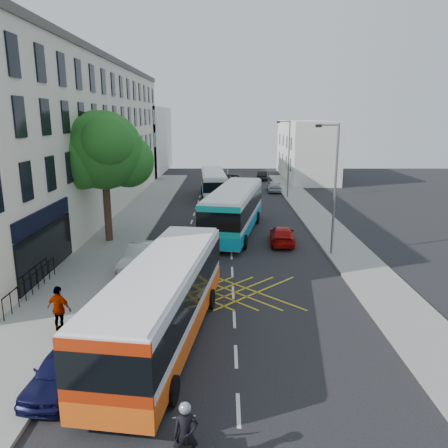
{
  "coord_description": "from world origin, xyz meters",
  "views": [
    {
      "loc": [
        -0.39,
        -14.32,
        8.51
      ],
      "look_at": [
        -0.47,
        11.36,
        2.2
      ],
      "focal_mm": 35.0,
      "sensor_mm": 36.0,
      "label": 1
    }
  ],
  "objects_px": {
    "bus_far": "(213,184)",
    "pedestrian_far": "(59,309)",
    "distant_car_silver": "(274,186)",
    "parked_car_blue": "(64,369)",
    "distant_car_dark": "(263,175)",
    "lamp_near": "(334,183)",
    "street_tree": "(103,151)",
    "bus_mid": "(234,210)",
    "lamp_far": "(288,155)",
    "parked_car_silver": "(142,257)",
    "motorbike": "(186,438)",
    "bus_near": "(164,300)",
    "red_hatchback": "(282,235)",
    "distant_car_grey": "(233,180)"
  },
  "relations": [
    {
      "from": "lamp_far",
      "to": "distant_car_silver",
      "type": "height_order",
      "value": "lamp_far"
    },
    {
      "from": "street_tree",
      "to": "parked_car_silver",
      "type": "distance_m",
      "value": 8.64
    },
    {
      "from": "lamp_far",
      "to": "bus_far",
      "type": "distance_m",
      "value": 8.46
    },
    {
      "from": "bus_near",
      "to": "red_hatchback",
      "type": "distance_m",
      "value": 14.93
    },
    {
      "from": "parked_car_blue",
      "to": "distant_car_dark",
      "type": "bearing_deg",
      "value": 84.39
    },
    {
      "from": "bus_near",
      "to": "parked_car_silver",
      "type": "bearing_deg",
      "value": 114.21
    },
    {
      "from": "bus_near",
      "to": "distant_car_dark",
      "type": "height_order",
      "value": "bus_near"
    },
    {
      "from": "lamp_near",
      "to": "distant_car_grey",
      "type": "height_order",
      "value": "lamp_near"
    },
    {
      "from": "red_hatchback",
      "to": "street_tree",
      "type": "bearing_deg",
      "value": 4.24
    },
    {
      "from": "lamp_far",
      "to": "distant_car_dark",
      "type": "height_order",
      "value": "lamp_far"
    },
    {
      "from": "street_tree",
      "to": "bus_mid",
      "type": "bearing_deg",
      "value": 16.24
    },
    {
      "from": "bus_far",
      "to": "parked_car_blue",
      "type": "xyz_separation_m",
      "value": [
        -3.92,
        -34.0,
        -0.89
      ]
    },
    {
      "from": "parked_car_silver",
      "to": "distant_car_grey",
      "type": "bearing_deg",
      "value": 86.88
    },
    {
      "from": "bus_far",
      "to": "street_tree",
      "type": "bearing_deg",
      "value": -115.74
    },
    {
      "from": "parked_car_blue",
      "to": "red_hatchback",
      "type": "xyz_separation_m",
      "value": [
        9.13,
        16.51,
        -0.04
      ]
    },
    {
      "from": "lamp_far",
      "to": "parked_car_blue",
      "type": "distance_m",
      "value": 36.04
    },
    {
      "from": "lamp_near",
      "to": "distant_car_silver",
      "type": "height_order",
      "value": "lamp_near"
    },
    {
      "from": "lamp_far",
      "to": "bus_mid",
      "type": "height_order",
      "value": "lamp_far"
    },
    {
      "from": "bus_near",
      "to": "motorbike",
      "type": "bearing_deg",
      "value": -69.81
    },
    {
      "from": "distant_car_grey",
      "to": "distant_car_dark",
      "type": "bearing_deg",
      "value": 47.45
    },
    {
      "from": "distant_car_silver",
      "to": "distant_car_dark",
      "type": "relative_size",
      "value": 1.03
    },
    {
      "from": "street_tree",
      "to": "parked_car_blue",
      "type": "bearing_deg",
      "value": -80.17
    },
    {
      "from": "parked_car_silver",
      "to": "distant_car_grey",
      "type": "relative_size",
      "value": 0.91
    },
    {
      "from": "distant_car_silver",
      "to": "distant_car_dark",
      "type": "height_order",
      "value": "distant_car_silver"
    },
    {
      "from": "parked_car_blue",
      "to": "lamp_near",
      "type": "bearing_deg",
      "value": 56.14
    },
    {
      "from": "red_hatchback",
      "to": "pedestrian_far",
      "type": "xyz_separation_m",
      "value": [
        -10.53,
        -13.0,
        0.49
      ]
    },
    {
      "from": "bus_far",
      "to": "distant_car_silver",
      "type": "bearing_deg",
      "value": 26.01
    },
    {
      "from": "street_tree",
      "to": "red_hatchback",
      "type": "distance_m",
      "value": 13.32
    },
    {
      "from": "bus_near",
      "to": "parked_car_silver",
      "type": "height_order",
      "value": "bus_near"
    },
    {
      "from": "lamp_near",
      "to": "distant_car_grey",
      "type": "xyz_separation_m",
      "value": [
        -5.63,
        29.4,
        -3.91
      ]
    },
    {
      "from": "street_tree",
      "to": "distant_car_grey",
      "type": "height_order",
      "value": "street_tree"
    },
    {
      "from": "lamp_near",
      "to": "distant_car_dark",
      "type": "relative_size",
      "value": 2.11
    },
    {
      "from": "bus_near",
      "to": "distant_car_grey",
      "type": "height_order",
      "value": "bus_near"
    },
    {
      "from": "lamp_near",
      "to": "bus_mid",
      "type": "xyz_separation_m",
      "value": [
        -5.92,
        5.52,
        -2.83
      ]
    },
    {
      "from": "bus_far",
      "to": "red_hatchback",
      "type": "xyz_separation_m",
      "value": [
        5.21,
        -17.48,
        -0.92
      ]
    },
    {
      "from": "bus_near",
      "to": "bus_far",
      "type": "distance_m",
      "value": 31.01
    },
    {
      "from": "lamp_near",
      "to": "parked_car_blue",
      "type": "height_order",
      "value": "lamp_near"
    },
    {
      "from": "street_tree",
      "to": "motorbike",
      "type": "xyz_separation_m",
      "value": [
        7.15,
        -20.2,
        -5.4
      ]
    },
    {
      "from": "motorbike",
      "to": "pedestrian_far",
      "type": "bearing_deg",
      "value": 120.42
    },
    {
      "from": "red_hatchback",
      "to": "parked_car_silver",
      "type": "bearing_deg",
      "value": 37.67
    },
    {
      "from": "lamp_near",
      "to": "distant_car_dark",
      "type": "height_order",
      "value": "lamp_near"
    },
    {
      "from": "bus_near",
      "to": "red_hatchback",
      "type": "bearing_deg",
      "value": 72.91
    },
    {
      "from": "lamp_far",
      "to": "parked_car_silver",
      "type": "bearing_deg",
      "value": -116.46
    },
    {
      "from": "motorbike",
      "to": "parked_car_blue",
      "type": "height_order",
      "value": "motorbike"
    },
    {
      "from": "parked_car_silver",
      "to": "distant_car_dark",
      "type": "xyz_separation_m",
      "value": [
        9.91,
        36.85,
        -0.14
      ]
    },
    {
      "from": "bus_far",
      "to": "pedestrian_far",
      "type": "bearing_deg",
      "value": -103.99
    },
    {
      "from": "bus_near",
      "to": "distant_car_dark",
      "type": "xyz_separation_m",
      "value": [
        7.55,
        44.92,
        -1.06
      ]
    },
    {
      "from": "lamp_far",
      "to": "distant_car_silver",
      "type": "xyz_separation_m",
      "value": [
        -0.88,
        4.23,
        -3.95
      ]
    },
    {
      "from": "street_tree",
      "to": "lamp_near",
      "type": "height_order",
      "value": "street_tree"
    },
    {
      "from": "parked_car_silver",
      "to": "distant_car_silver",
      "type": "bearing_deg",
      "value": 75.76
    }
  ]
}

